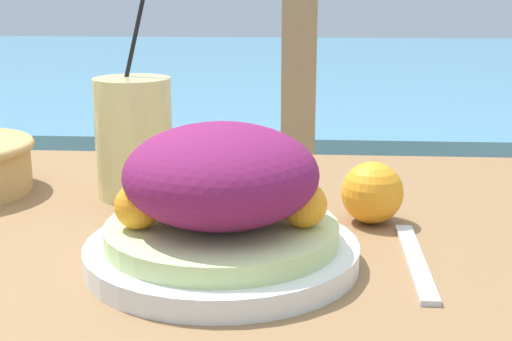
# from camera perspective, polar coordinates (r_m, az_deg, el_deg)

# --- Properties ---
(patio_table) EXTENTS (1.20, 0.74, 0.70)m
(patio_table) POSITION_cam_1_polar(r_m,az_deg,el_deg) (0.73, 2.59, -12.74)
(patio_table) COLOR olive
(patio_table) RESTS_ON ground_plane
(railing_fence) EXTENTS (2.80, 0.08, 1.09)m
(railing_fence) POSITION_cam_1_polar(r_m,az_deg,el_deg) (1.46, 3.48, 9.64)
(railing_fence) COLOR #937551
(railing_fence) RESTS_ON ground_plane
(sea_backdrop) EXTENTS (12.00, 4.00, 0.52)m
(sea_backdrop) POSITION_cam_1_polar(r_m,az_deg,el_deg) (4.02, 3.71, 4.83)
(sea_backdrop) COLOR teal
(sea_backdrop) RESTS_ON ground_plane
(salad_plate) EXTENTS (0.24, 0.24, 0.13)m
(salad_plate) POSITION_cam_1_polar(r_m,az_deg,el_deg) (0.62, -2.78, -2.79)
(salad_plate) COLOR silver
(salad_plate) RESTS_ON patio_table
(drink_glass) EXTENTS (0.09, 0.09, 0.25)m
(drink_glass) POSITION_cam_1_polar(r_m,az_deg,el_deg) (0.84, -9.73, 2.62)
(drink_glass) COLOR #DBCC7F
(drink_glass) RESTS_ON patio_table
(fork) EXTENTS (0.02, 0.18, 0.00)m
(fork) POSITION_cam_1_polar(r_m,az_deg,el_deg) (0.66, 12.62, -7.04)
(fork) COLOR silver
(fork) RESTS_ON patio_table
(orange_near_basket) EXTENTS (0.06, 0.06, 0.06)m
(orange_near_basket) POSITION_cam_1_polar(r_m,az_deg,el_deg) (0.75, 9.28, -1.76)
(orange_near_basket) COLOR orange
(orange_near_basket) RESTS_ON patio_table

